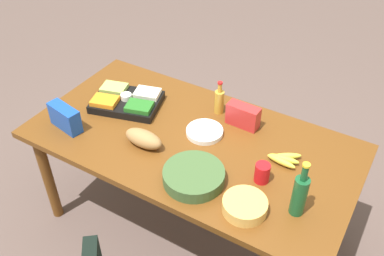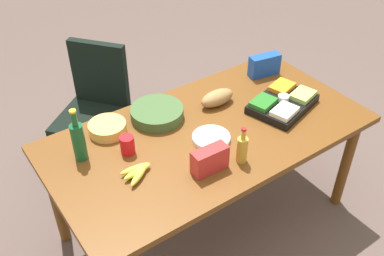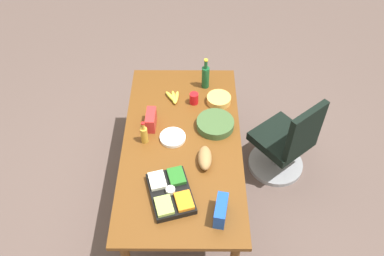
{
  "view_description": "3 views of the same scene",
  "coord_description": "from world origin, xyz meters",
  "px_view_note": "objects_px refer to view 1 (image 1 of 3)",
  "views": [
    {
      "loc": [
        0.98,
        -1.65,
        2.43
      ],
      "look_at": [
        -0.01,
        0.02,
        0.85
      ],
      "focal_mm": 40.25,
      "sensor_mm": 36.0,
      "label": 1
    },
    {
      "loc": [
        1.27,
        1.63,
        2.41
      ],
      "look_at": [
        0.13,
        0.0,
        0.86
      ],
      "focal_mm": 41.44,
      "sensor_mm": 36.0,
      "label": 2
    },
    {
      "loc": [
        -2.24,
        -0.1,
        3.38
      ],
      "look_at": [
        0.08,
        -0.08,
        0.88
      ],
      "focal_mm": 37.93,
      "sensor_mm": 36.0,
      "label": 3
    }
  ],
  "objects_px": {
    "conference_table": "(192,149)",
    "paper_plate_stack": "(205,132)",
    "chip_bag_blue": "(65,118)",
    "banana_bunch": "(284,159)",
    "red_solo_cup": "(262,173)",
    "wine_bottle": "(300,194)",
    "veggie_tray": "(127,101)",
    "chip_bowl": "(245,206)",
    "dressing_bottle": "(219,101)",
    "bread_loaf": "(144,139)",
    "chip_bag_red": "(243,116)",
    "salad_bowl": "(194,176)"
  },
  "relations": [
    {
      "from": "banana_bunch",
      "to": "chip_bowl",
      "type": "relative_size",
      "value": 0.8
    },
    {
      "from": "banana_bunch",
      "to": "wine_bottle",
      "type": "distance_m",
      "value": 0.36
    },
    {
      "from": "red_solo_cup",
      "to": "bread_loaf",
      "type": "xyz_separation_m",
      "value": [
        -0.69,
        -0.09,
        -0.01
      ]
    },
    {
      "from": "chip_bag_blue",
      "to": "bread_loaf",
      "type": "relative_size",
      "value": 0.92
    },
    {
      "from": "conference_table",
      "to": "paper_plate_stack",
      "type": "xyz_separation_m",
      "value": [
        0.04,
        0.08,
        0.1
      ]
    },
    {
      "from": "paper_plate_stack",
      "to": "bread_loaf",
      "type": "bearing_deg",
      "value": -132.8
    },
    {
      "from": "chip_bag_red",
      "to": "bread_loaf",
      "type": "xyz_separation_m",
      "value": [
        -0.4,
        -0.46,
        -0.02
      ]
    },
    {
      "from": "wine_bottle",
      "to": "conference_table",
      "type": "bearing_deg",
      "value": 163.72
    },
    {
      "from": "banana_bunch",
      "to": "paper_plate_stack",
      "type": "height_order",
      "value": "banana_bunch"
    },
    {
      "from": "chip_bag_blue",
      "to": "wine_bottle",
      "type": "xyz_separation_m",
      "value": [
        1.42,
        0.09,
        0.05
      ]
    },
    {
      "from": "chip_bag_blue",
      "to": "wine_bottle",
      "type": "height_order",
      "value": "wine_bottle"
    },
    {
      "from": "dressing_bottle",
      "to": "wine_bottle",
      "type": "height_order",
      "value": "wine_bottle"
    },
    {
      "from": "red_solo_cup",
      "to": "wine_bottle",
      "type": "relative_size",
      "value": 0.34
    },
    {
      "from": "wine_bottle",
      "to": "paper_plate_stack",
      "type": "bearing_deg",
      "value": 156.84
    },
    {
      "from": "conference_table",
      "to": "paper_plate_stack",
      "type": "height_order",
      "value": "paper_plate_stack"
    },
    {
      "from": "chip_bag_blue",
      "to": "paper_plate_stack",
      "type": "relative_size",
      "value": 1.0
    },
    {
      "from": "chip_bowl",
      "to": "chip_bag_blue",
      "type": "bearing_deg",
      "value": 178.29
    },
    {
      "from": "veggie_tray",
      "to": "wine_bottle",
      "type": "relative_size",
      "value": 1.51
    },
    {
      "from": "wine_bottle",
      "to": "dressing_bottle",
      "type": "bearing_deg",
      "value": 143.38
    },
    {
      "from": "chip_bag_blue",
      "to": "bread_loaf",
      "type": "distance_m",
      "value": 0.51
    },
    {
      "from": "conference_table",
      "to": "chip_bowl",
      "type": "relative_size",
      "value": 8.66
    },
    {
      "from": "dressing_bottle",
      "to": "red_solo_cup",
      "type": "bearing_deg",
      "value": -41.22
    },
    {
      "from": "salad_bowl",
      "to": "paper_plate_stack",
      "type": "bearing_deg",
      "value": 111.06
    },
    {
      "from": "banana_bunch",
      "to": "chip_bag_red",
      "type": "relative_size",
      "value": 0.89
    },
    {
      "from": "dressing_bottle",
      "to": "banana_bunch",
      "type": "distance_m",
      "value": 0.57
    },
    {
      "from": "chip_bowl",
      "to": "dressing_bottle",
      "type": "bearing_deg",
      "value": 126.91
    },
    {
      "from": "bread_loaf",
      "to": "salad_bowl",
      "type": "bearing_deg",
      "value": -13.96
    },
    {
      "from": "salad_bowl",
      "to": "chip_bag_red",
      "type": "height_order",
      "value": "chip_bag_red"
    },
    {
      "from": "conference_table",
      "to": "red_solo_cup",
      "type": "xyz_separation_m",
      "value": [
        0.49,
        -0.1,
        0.14
      ]
    },
    {
      "from": "chip_bag_red",
      "to": "veggie_tray",
      "type": "bearing_deg",
      "value": -164.79
    },
    {
      "from": "chip_bag_red",
      "to": "red_solo_cup",
      "type": "bearing_deg",
      "value": -52.22
    },
    {
      "from": "chip_bag_red",
      "to": "chip_bowl",
      "type": "height_order",
      "value": "chip_bag_red"
    },
    {
      "from": "conference_table",
      "to": "veggie_tray",
      "type": "xyz_separation_m",
      "value": [
        -0.53,
        0.07,
        0.12
      ]
    },
    {
      "from": "conference_table",
      "to": "banana_bunch",
      "type": "xyz_separation_m",
      "value": [
        0.54,
        0.09,
        0.11
      ]
    },
    {
      "from": "conference_table",
      "to": "wine_bottle",
      "type": "bearing_deg",
      "value": -16.28
    },
    {
      "from": "dressing_bottle",
      "to": "chip_bag_red",
      "type": "height_order",
      "value": "dressing_bottle"
    },
    {
      "from": "red_solo_cup",
      "to": "bread_loaf",
      "type": "height_order",
      "value": "red_solo_cup"
    },
    {
      "from": "dressing_bottle",
      "to": "chip_bowl",
      "type": "xyz_separation_m",
      "value": [
        0.48,
        -0.64,
        -0.05
      ]
    },
    {
      "from": "bread_loaf",
      "to": "paper_plate_stack",
      "type": "height_order",
      "value": "bread_loaf"
    },
    {
      "from": "chip_bag_blue",
      "to": "banana_bunch",
      "type": "height_order",
      "value": "chip_bag_blue"
    },
    {
      "from": "wine_bottle",
      "to": "salad_bowl",
      "type": "bearing_deg",
      "value": -171.78
    },
    {
      "from": "conference_table",
      "to": "chip_bowl",
      "type": "bearing_deg",
      "value": -33.61
    },
    {
      "from": "veggie_tray",
      "to": "chip_bag_blue",
      "type": "bearing_deg",
      "value": -115.39
    },
    {
      "from": "bread_loaf",
      "to": "chip_bowl",
      "type": "relative_size",
      "value": 1.08
    },
    {
      "from": "salad_bowl",
      "to": "banana_bunch",
      "type": "height_order",
      "value": "salad_bowl"
    },
    {
      "from": "chip_bag_blue",
      "to": "chip_bag_red",
      "type": "bearing_deg",
      "value": 32.07
    },
    {
      "from": "veggie_tray",
      "to": "chip_bowl",
      "type": "xyz_separation_m",
      "value": [
        1.03,
        -0.4,
        -0.0
      ]
    },
    {
      "from": "veggie_tray",
      "to": "wine_bottle",
      "type": "xyz_separation_m",
      "value": [
        1.25,
        -0.28,
        0.09
      ]
    },
    {
      "from": "dressing_bottle",
      "to": "wine_bottle",
      "type": "bearing_deg",
      "value": -36.62
    },
    {
      "from": "veggie_tray",
      "to": "bread_loaf",
      "type": "height_order",
      "value": "bread_loaf"
    }
  ]
}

